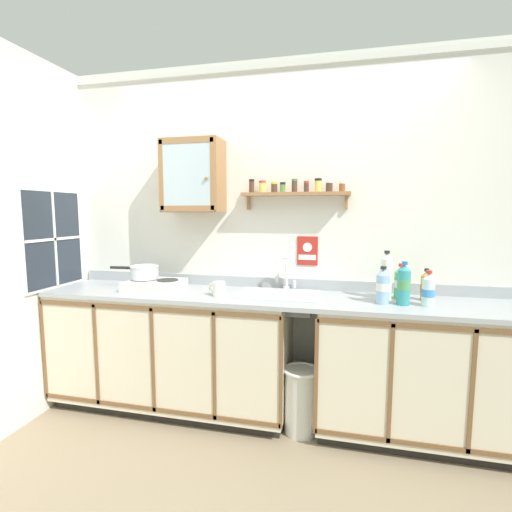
{
  "coord_description": "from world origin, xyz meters",
  "views": [
    {
      "loc": [
        0.49,
        -2.14,
        1.51
      ],
      "look_at": [
        -0.13,
        0.5,
        1.18
      ],
      "focal_mm": 26.21,
      "sensor_mm": 36.0,
      "label": 1
    }
  ],
  "objects_px": {
    "bottle_opaque_white_2": "(386,276)",
    "warning_sign": "(307,251)",
    "hot_plate_stove": "(155,285)",
    "bottle_water_blue_5": "(383,286)",
    "wall_cabinet": "(193,176)",
    "sink": "(279,298)",
    "trash_bin": "(301,399)",
    "bottle_water_clear_3": "(428,290)",
    "bottle_juice_amber_0": "(426,286)",
    "bottle_detergent_teal_4": "(404,285)",
    "saucepan": "(144,272)",
    "bottle_soda_green_1": "(401,283)",
    "mug": "(219,289)"
  },
  "relations": [
    {
      "from": "bottle_opaque_white_2",
      "to": "warning_sign",
      "type": "xyz_separation_m",
      "value": [
        -0.55,
        0.2,
        0.14
      ]
    },
    {
      "from": "hot_plate_stove",
      "to": "bottle_water_blue_5",
      "type": "distance_m",
      "value": 1.64
    },
    {
      "from": "hot_plate_stove",
      "to": "wall_cabinet",
      "type": "height_order",
      "value": "wall_cabinet"
    },
    {
      "from": "sink",
      "to": "trash_bin",
      "type": "relative_size",
      "value": 1.22
    },
    {
      "from": "sink",
      "to": "bottle_water_clear_3",
      "type": "relative_size",
      "value": 2.48
    },
    {
      "from": "wall_cabinet",
      "to": "bottle_juice_amber_0",
      "type": "bearing_deg",
      "value": -1.85
    },
    {
      "from": "wall_cabinet",
      "to": "bottle_detergent_teal_4",
      "type": "bearing_deg",
      "value": -8.23
    },
    {
      "from": "saucepan",
      "to": "bottle_juice_amber_0",
      "type": "xyz_separation_m",
      "value": [
        2.02,
        0.07,
        -0.04
      ]
    },
    {
      "from": "bottle_soda_green_1",
      "to": "bottle_water_clear_3",
      "type": "height_order",
      "value": "bottle_soda_green_1"
    },
    {
      "from": "warning_sign",
      "to": "wall_cabinet",
      "type": "bearing_deg",
      "value": -171.89
    },
    {
      "from": "hot_plate_stove",
      "to": "bottle_water_clear_3",
      "type": "xyz_separation_m",
      "value": [
        1.9,
        -0.06,
        0.06
      ]
    },
    {
      "from": "saucepan",
      "to": "bottle_juice_amber_0",
      "type": "bearing_deg",
      "value": 2.06
    },
    {
      "from": "hot_plate_stove",
      "to": "bottle_soda_green_1",
      "type": "xyz_separation_m",
      "value": [
        1.76,
        0.1,
        0.07
      ]
    },
    {
      "from": "hot_plate_stove",
      "to": "trash_bin",
      "type": "bearing_deg",
      "value": -5.79
    },
    {
      "from": "bottle_detergent_teal_4",
      "to": "sink",
      "type": "bearing_deg",
      "value": 173.15
    },
    {
      "from": "bottle_soda_green_1",
      "to": "bottle_juice_amber_0",
      "type": "bearing_deg",
      "value": -0.33
    },
    {
      "from": "hot_plate_stove",
      "to": "bottle_water_blue_5",
      "type": "relative_size",
      "value": 1.63
    },
    {
      "from": "saucepan",
      "to": "hot_plate_stove",
      "type": "bearing_deg",
      "value": -14.05
    },
    {
      "from": "trash_bin",
      "to": "warning_sign",
      "type": "bearing_deg",
      "value": 91.33
    },
    {
      "from": "wall_cabinet",
      "to": "warning_sign",
      "type": "bearing_deg",
      "value": 8.11
    },
    {
      "from": "saucepan",
      "to": "bottle_opaque_white_2",
      "type": "bearing_deg",
      "value": 1.49
    },
    {
      "from": "hot_plate_stove",
      "to": "bottle_detergent_teal_4",
      "type": "relative_size",
      "value": 1.44
    },
    {
      "from": "bottle_juice_amber_0",
      "to": "bottle_water_clear_3",
      "type": "bearing_deg",
      "value": -96.34
    },
    {
      "from": "sink",
      "to": "bottle_opaque_white_2",
      "type": "distance_m",
      "value": 0.74
    },
    {
      "from": "warning_sign",
      "to": "sink",
      "type": "bearing_deg",
      "value": -125.19
    },
    {
      "from": "bottle_juice_amber_0",
      "to": "saucepan",
      "type": "bearing_deg",
      "value": -177.94
    },
    {
      "from": "bottle_juice_amber_0",
      "to": "warning_sign",
      "type": "height_order",
      "value": "warning_sign"
    },
    {
      "from": "sink",
      "to": "bottle_soda_green_1",
      "type": "height_order",
      "value": "sink"
    },
    {
      "from": "bottle_detergent_teal_4",
      "to": "warning_sign",
      "type": "distance_m",
      "value": 0.74
    },
    {
      "from": "sink",
      "to": "wall_cabinet",
      "type": "relative_size",
      "value": 1.03
    },
    {
      "from": "bottle_juice_amber_0",
      "to": "bottle_detergent_teal_4",
      "type": "height_order",
      "value": "bottle_detergent_teal_4"
    },
    {
      "from": "bottle_water_blue_5",
      "to": "bottle_detergent_teal_4",
      "type": "bearing_deg",
      "value": -0.84
    },
    {
      "from": "bottle_soda_green_1",
      "to": "bottle_detergent_teal_4",
      "type": "height_order",
      "value": "bottle_detergent_teal_4"
    },
    {
      "from": "bottle_water_blue_5",
      "to": "mug",
      "type": "xyz_separation_m",
      "value": [
        -1.09,
        -0.04,
        -0.06
      ]
    },
    {
      "from": "mug",
      "to": "wall_cabinet",
      "type": "relative_size",
      "value": 0.24
    },
    {
      "from": "bottle_opaque_white_2",
      "to": "bottle_detergent_teal_4",
      "type": "bearing_deg",
      "value": -55.58
    },
    {
      "from": "bottle_juice_amber_0",
      "to": "mug",
      "type": "relative_size",
      "value": 1.68
    },
    {
      "from": "mug",
      "to": "wall_cabinet",
      "type": "bearing_deg",
      "value": 138.06
    },
    {
      "from": "bottle_juice_amber_0",
      "to": "bottle_soda_green_1",
      "type": "distance_m",
      "value": 0.16
    },
    {
      "from": "bottle_opaque_white_2",
      "to": "wall_cabinet",
      "type": "xyz_separation_m",
      "value": [
        -1.4,
        0.08,
        0.69
      ]
    },
    {
      "from": "bottle_water_clear_3",
      "to": "bottle_opaque_white_2",
      "type": "bearing_deg",
      "value": 150.31
    },
    {
      "from": "bottle_opaque_white_2",
      "to": "trash_bin",
      "type": "height_order",
      "value": "bottle_opaque_white_2"
    },
    {
      "from": "hot_plate_stove",
      "to": "bottle_juice_amber_0",
      "type": "distance_m",
      "value": 1.93
    },
    {
      "from": "hot_plate_stove",
      "to": "bottle_juice_amber_0",
      "type": "bearing_deg",
      "value": 2.89
    },
    {
      "from": "sink",
      "to": "saucepan",
      "type": "relative_size",
      "value": 1.43
    },
    {
      "from": "bottle_water_clear_3",
      "to": "mug",
      "type": "distance_m",
      "value": 1.36
    },
    {
      "from": "sink",
      "to": "warning_sign",
      "type": "relative_size",
      "value": 2.57
    },
    {
      "from": "bottle_soda_green_1",
      "to": "bottle_water_clear_3",
      "type": "distance_m",
      "value": 0.21
    },
    {
      "from": "bottle_detergent_teal_4",
      "to": "mug",
      "type": "height_order",
      "value": "bottle_detergent_teal_4"
    },
    {
      "from": "sink",
      "to": "mug",
      "type": "distance_m",
      "value": 0.43
    }
  ]
}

